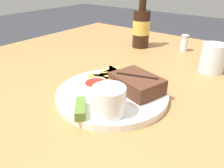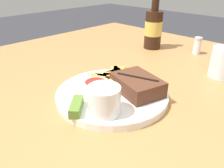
# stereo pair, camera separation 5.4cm
# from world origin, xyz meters

# --- Properties ---
(dining_table) EXTENTS (1.29, 1.37, 0.78)m
(dining_table) POSITION_xyz_m (0.00, 0.00, 0.71)
(dining_table) COLOR #A87542
(dining_table) RESTS_ON ground_plane
(dinner_plate) EXTENTS (0.28, 0.28, 0.02)m
(dinner_plate) POSITION_xyz_m (0.00, 0.00, 0.79)
(dinner_plate) COLOR white
(dinner_plate) RESTS_ON dining_table
(steak_portion) EXTENTS (0.14, 0.12, 0.04)m
(steak_portion) POSITION_xyz_m (0.04, 0.04, 0.81)
(steak_portion) COLOR #512D1E
(steak_portion) RESTS_ON dinner_plate
(fries_pile) EXTENTS (0.12, 0.12, 0.02)m
(fries_pile) POSITION_xyz_m (-0.05, 0.06, 0.80)
(fries_pile) COLOR gold
(fries_pile) RESTS_ON dinner_plate
(coleslaw_cup) EXTENTS (0.07, 0.07, 0.06)m
(coleslaw_cup) POSITION_xyz_m (0.05, -0.08, 0.83)
(coleslaw_cup) COLOR white
(coleslaw_cup) RESTS_ON dinner_plate
(dipping_sauce_cup) EXTENTS (0.06, 0.06, 0.03)m
(dipping_sauce_cup) POSITION_xyz_m (-0.03, -0.03, 0.81)
(dipping_sauce_cup) COLOR silver
(dipping_sauce_cup) RESTS_ON dinner_plate
(pickle_spear) EXTENTS (0.06, 0.06, 0.02)m
(pickle_spear) POSITION_xyz_m (0.01, -0.11, 0.80)
(pickle_spear) COLOR #567A2D
(pickle_spear) RESTS_ON dinner_plate
(fork_utensil) EXTENTS (0.13, 0.06, 0.00)m
(fork_utensil) POSITION_xyz_m (-0.07, 0.03, 0.80)
(fork_utensil) COLOR #B7B7BC
(fork_utensil) RESTS_ON dinner_plate
(beer_bottle) EXTENTS (0.07, 0.07, 0.24)m
(beer_bottle) POSITION_xyz_m (-0.17, 0.41, 0.86)
(beer_bottle) COLOR black
(beer_bottle) RESTS_ON dining_table
(drinking_glass) EXTENTS (0.07, 0.07, 0.09)m
(drinking_glass) POSITION_xyz_m (0.15, 0.32, 0.82)
(drinking_glass) COLOR silver
(drinking_glass) RESTS_ON dining_table
(salt_shaker) EXTENTS (0.03, 0.03, 0.07)m
(salt_shaker) POSITION_xyz_m (0.00, 0.47, 0.81)
(salt_shaker) COLOR white
(salt_shaker) RESTS_ON dining_table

